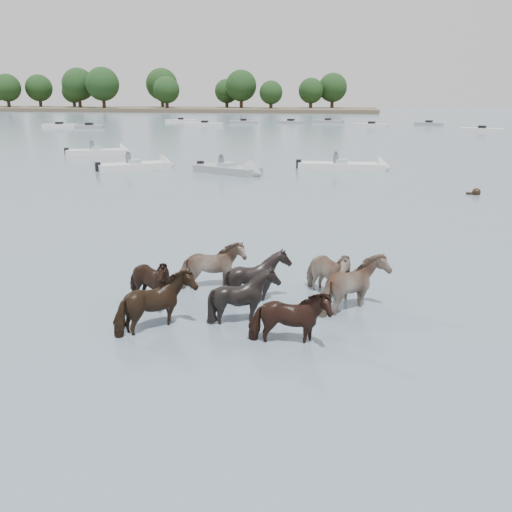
# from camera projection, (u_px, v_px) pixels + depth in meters

# --- Properties ---
(ground) EXTENTS (400.00, 400.00, 0.00)m
(ground) POSITION_uv_depth(u_px,v_px,m) (204.00, 330.00, 12.23)
(ground) COLOR slate
(ground) RESTS_ON ground
(shoreline) EXTENTS (160.00, 30.00, 1.00)m
(shoreline) POSITION_uv_depth(u_px,v_px,m) (109.00, 109.00, 165.00)
(shoreline) COLOR #4C4233
(shoreline) RESTS_ON ground
(pony_herd) EXTENTS (7.01, 4.83, 1.61)m
(pony_herd) POSITION_uv_depth(u_px,v_px,m) (251.00, 289.00, 13.22)
(pony_herd) COLOR black
(pony_herd) RESTS_ON ground
(swimming_pony) EXTENTS (0.72, 0.44, 0.44)m
(swimming_pony) POSITION_uv_depth(u_px,v_px,m) (475.00, 193.00, 28.54)
(swimming_pony) COLOR black
(swimming_pony) RESTS_ON ground
(motorboat_a) EXTENTS (5.33, 4.35, 1.92)m
(motorboat_a) POSITION_uv_depth(u_px,v_px,m) (145.00, 166.00, 37.98)
(motorboat_a) COLOR silver
(motorboat_a) RESTS_ON ground
(motorboat_b) EXTENTS (5.36, 3.73, 1.92)m
(motorboat_b) POSITION_uv_depth(u_px,v_px,m) (236.00, 171.00, 35.63)
(motorboat_b) COLOR gray
(motorboat_b) RESTS_ON ground
(motorboat_c) EXTENTS (6.58, 1.76, 1.92)m
(motorboat_c) POSITION_uv_depth(u_px,v_px,m) (353.00, 167.00, 37.68)
(motorboat_c) COLOR silver
(motorboat_c) RESTS_ON ground
(motorboat_f) EXTENTS (5.63, 3.33, 1.92)m
(motorboat_f) POSITION_uv_depth(u_px,v_px,m) (106.00, 152.00, 46.88)
(motorboat_f) COLOR silver
(motorboat_f) RESTS_ON ground
(distant_flotilla) EXTENTS (106.31, 29.09, 0.93)m
(distant_flotilla) POSITION_uv_depth(u_px,v_px,m) (334.00, 126.00, 85.00)
(distant_flotilla) COLOR silver
(distant_flotilla) RESTS_ON ground
(treeline) EXTENTS (145.81, 23.45, 12.51)m
(treeline) POSITION_uv_depth(u_px,v_px,m) (104.00, 88.00, 164.44)
(treeline) COLOR #382619
(treeline) RESTS_ON ground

